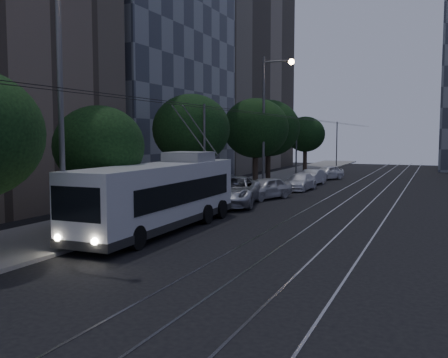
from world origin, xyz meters
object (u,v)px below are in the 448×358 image
car_white_b (300,182)px  trolleybus (162,195)px  car_white_a (265,188)px  streetlamp_far (269,111)px  car_white_c (311,177)px  car_white_d (327,173)px  streetlamp_near (69,78)px  pickup_silver (232,191)px

car_white_b → trolleybus: bearing=-90.7°
car_white_b → car_white_a: bearing=-93.1°
trolleybus → streetlamp_far: 17.63m
streetlamp_far → car_white_a: bearing=-74.3°
trolleybus → car_white_c: (1.25, 22.82, -0.93)m
car_white_a → car_white_d: car_white_a is taller
car_white_c → streetlamp_far: size_ratio=0.39×
car_white_b → car_white_d: 10.09m
trolleybus → streetlamp_near: (-0.68, -5.00, 4.61)m
streetlamp_near → pickup_silver: bearing=88.0°
pickup_silver → car_white_a: (0.86, 3.57, -0.15)m
car_white_a → car_white_c: size_ratio=1.09×
car_white_d → streetlamp_near: size_ratio=0.39×
pickup_silver → car_white_d: 19.86m
car_white_b → streetlamp_far: streetlamp_far is taller
car_white_d → car_white_b: bearing=-66.6°
trolleybus → car_white_c: 22.87m
car_white_a → car_white_d: 16.24m
streetlamp_far → streetlamp_near: bearing=-90.0°
trolleybus → streetlamp_near: bearing=-98.8°
car_white_b → car_white_d: size_ratio=1.10×
car_white_a → car_white_b: car_white_a is taller
pickup_silver → car_white_c: bearing=71.9°
pickup_silver → streetlamp_far: (-0.49, 8.36, 5.20)m
car_white_c → car_white_d: 5.66m
car_white_a → car_white_c: (0.58, 10.57, -0.08)m
pickup_silver → car_white_b: size_ratio=1.44×
car_white_d → pickup_silver: bearing=-71.2°
pickup_silver → car_white_d: size_ratio=1.58×
trolleybus → car_white_d: trolleybus is taller
streetlamp_far → car_white_c: bearing=71.5°
car_white_c → car_white_b: bearing=-82.2°
car_white_a → car_white_b: size_ratio=0.98×
car_white_a → streetlamp_near: 18.14m
streetlamp_near → streetlamp_far: size_ratio=1.02×
car_white_b → car_white_d: car_white_d is taller
car_white_d → streetlamp_near: streetlamp_near is taller
trolleybus → streetlamp_far: size_ratio=1.14×
pickup_silver → car_white_c: size_ratio=1.60×
trolleybus → streetlamp_near: size_ratio=1.12×
car_white_a → streetlamp_far: bearing=126.1°
car_white_a → car_white_b: bearing=103.5°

